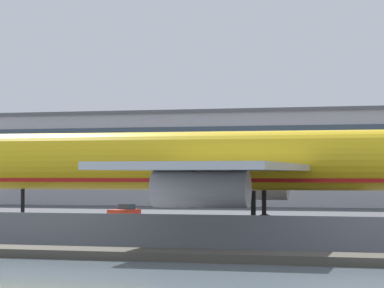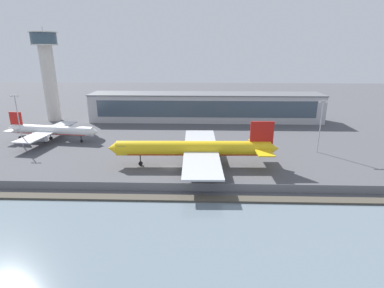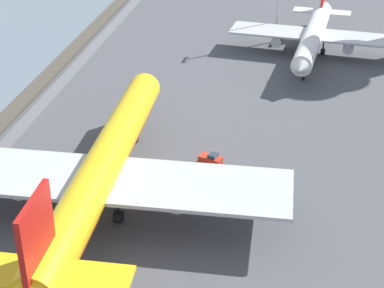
{
  "view_description": "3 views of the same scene",
  "coord_description": "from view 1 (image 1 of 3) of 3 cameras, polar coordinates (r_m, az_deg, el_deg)",
  "views": [
    {
      "loc": [
        24.6,
        -68.28,
        4.72
      ],
      "look_at": [
        5.48,
        0.64,
        7.06
      ],
      "focal_mm": 85.0,
      "sensor_mm": 36.0,
      "label": 1
    },
    {
      "loc": [
        9.52,
        -86.74,
        35.35
      ],
      "look_at": [
        6.47,
        10.46,
        4.59
      ],
      "focal_mm": 28.0,
      "sensor_mm": 36.0,
      "label": 2
    },
    {
      "loc": [
        71.91,
        24.76,
        45.34
      ],
      "look_at": [
        -1.97,
        11.7,
        4.68
      ],
      "focal_mm": 60.0,
      "sensor_mm": 36.0,
      "label": 3
    }
  ],
  "objects": [
    {
      "name": "cargo_jet_yellow",
      "position": [
        72.53,
        2.27,
        -1.22
      ],
      "size": [
        53.85,
        46.44,
        14.54
      ],
      "color": "yellow",
      "rests_on": "ground"
    },
    {
      "name": "perimeter_fence",
      "position": [
        57.89,
        -9.72,
        -5.39
      ],
      "size": [
        280.0,
        0.1,
        2.28
      ],
      "color": "slate",
      "rests_on": "ground"
    },
    {
      "name": "baggage_tug",
      "position": [
        87.34,
        -4.27,
        -4.43
      ],
      "size": [
        2.58,
        3.55,
        1.8
      ],
      "color": "red",
      "rests_on": "ground"
    },
    {
      "name": "shoreline_seawall",
      "position": [
        53.93,
        -11.77,
        -6.59
      ],
      "size": [
        320.0,
        3.0,
        0.5
      ],
      "color": "#474238",
      "rests_on": "ground"
    },
    {
      "name": "terminal_building",
      "position": [
        135.18,
        10.05,
        -0.86
      ],
      "size": [
        117.66,
        16.72,
        14.05
      ],
      "color": "#B2B2B7",
      "rests_on": "ground"
    },
    {
      "name": "ground_plane",
      "position": [
        72.73,
        -4.32,
        -5.59
      ],
      "size": [
        500.0,
        500.0,
        0.0
      ],
      "primitive_type": "plane",
      "color": "#4C4C51"
    }
  ]
}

